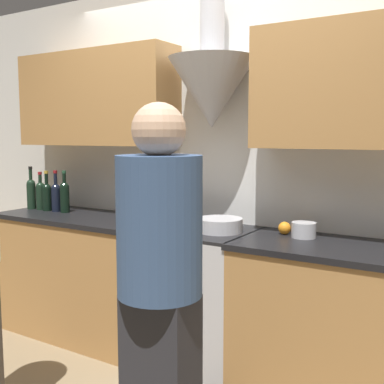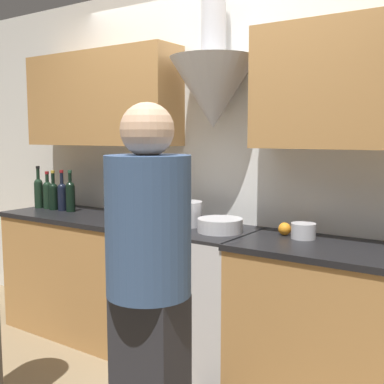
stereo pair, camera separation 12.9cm
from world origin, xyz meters
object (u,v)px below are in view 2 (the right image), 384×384
wine_bottle_0 (39,191)px  mixing_bowl (220,225)px  wine_bottle_1 (48,193)px  wine_bottle_3 (62,195)px  person_foreground_right (149,285)px  wine_bottle_2 (53,194)px  stock_pot (185,214)px  orange_fruit (285,229)px  wine_bottle_4 (70,195)px  stove_range (201,298)px  saucepan (303,231)px

wine_bottle_0 → mixing_bowl: bearing=-0.6°
wine_bottle_1 → wine_bottle_3: bearing=-0.7°
wine_bottle_0 → person_foreground_right: bearing=-27.5°
wine_bottle_2 → wine_bottle_3: wine_bottle_3 is taller
wine_bottle_0 → stock_pot: size_ratio=1.48×
mixing_bowl → person_foreground_right: person_foreground_right is taller
wine_bottle_3 → orange_fruit: (1.86, 0.11, -0.09)m
wine_bottle_0 → wine_bottle_2: size_ratio=1.09×
wine_bottle_3 → mixing_bowl: wine_bottle_3 is taller
wine_bottle_1 → wine_bottle_3: 0.18m
wine_bottle_1 → wine_bottle_2: (0.09, -0.01, -0.00)m
mixing_bowl → person_foreground_right: size_ratio=0.17×
wine_bottle_4 → orange_fruit: wine_bottle_4 is taller
mixing_bowl → person_foreground_right: bearing=-74.5°
wine_bottle_1 → wine_bottle_4: size_ratio=0.94×
mixing_bowl → wine_bottle_0: bearing=179.4°
wine_bottle_0 → wine_bottle_4: bearing=1.8°
stove_range → stock_pot: (-0.15, 0.03, 0.54)m
wine_bottle_0 → orange_fruit: 2.15m
orange_fruit → saucepan: 0.13m
stove_range → saucepan: saucepan is taller
wine_bottle_4 → person_foreground_right: person_foreground_right is taller
wine_bottle_0 → wine_bottle_1: 0.10m
stove_range → stock_pot: bearing=167.6°
wine_bottle_1 → orange_fruit: bearing=2.9°
wine_bottle_2 → saucepan: 2.09m
stock_pot → wine_bottle_1: bearing=-179.5°
wine_bottle_3 → person_foreground_right: person_foreground_right is taller
person_foreground_right → wine_bottle_0: bearing=152.5°
stock_pot → wine_bottle_3: bearing=-179.3°
wine_bottle_4 → saucepan: (1.90, 0.08, -0.09)m
saucepan → person_foreground_right: 1.18m
stove_range → wine_bottle_0: bearing=179.7°
wine_bottle_3 → orange_fruit: bearing=3.3°
wine_bottle_2 → wine_bottle_4: (0.19, 0.01, 0.01)m
wine_bottle_4 → person_foreground_right: size_ratio=0.20×
person_foreground_right → mixing_bowl: bearing=105.5°
stock_pot → person_foreground_right: size_ratio=0.14×
wine_bottle_2 → stock_pot: wine_bottle_2 is taller
wine_bottle_1 → person_foreground_right: bearing=-28.9°
mixing_bowl → stove_range: bearing=175.7°
wine_bottle_1 → wine_bottle_2: 0.09m
mixing_bowl → wine_bottle_4: bearing=178.7°
wine_bottle_2 → mixing_bowl: wine_bottle_2 is taller
mixing_bowl → saucepan: 0.51m
wine_bottle_3 → orange_fruit: size_ratio=4.22×
stove_range → person_foreground_right: person_foreground_right is taller
saucepan → wine_bottle_0: bearing=-177.8°
stove_range → mixing_bowl: size_ratio=3.28×
stove_range → saucepan: 0.83m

